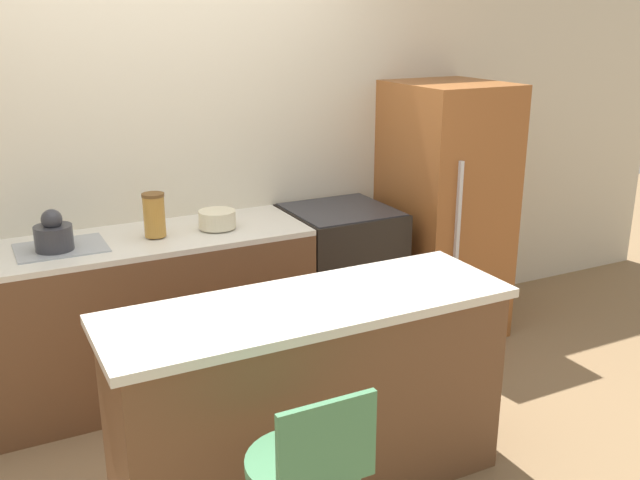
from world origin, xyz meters
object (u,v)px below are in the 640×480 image
at_px(kettle, 53,234).
at_px(refrigerator, 444,210).
at_px(oven_range, 340,279).
at_px(mixing_bowl, 217,219).

bearing_deg(kettle, refrigerator, -0.39).
bearing_deg(oven_range, refrigerator, -3.58).
relative_size(oven_range, kettle, 4.33).
height_order(refrigerator, kettle, refrigerator).
relative_size(refrigerator, kettle, 7.79).
bearing_deg(mixing_bowl, kettle, 180.00).
height_order(refrigerator, mixing_bowl, refrigerator).
height_order(oven_range, mixing_bowl, mixing_bowl).
bearing_deg(mixing_bowl, oven_range, 2.17).
bearing_deg(refrigerator, mixing_bowl, 179.40).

